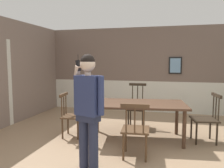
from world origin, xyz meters
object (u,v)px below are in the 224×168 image
Objects in this scene: chair_near_window at (206,118)px; chair_by_doorway at (71,115)px; dining_table at (136,107)px; chair_at_table_head at (135,130)px; person_figure at (88,105)px; chair_opposite_corner at (137,107)px.

chair_near_window is 2.71m from chair_by_doorway.
chair_at_table_head is at bearing -82.47° from dining_table.
chair_at_table_head is at bearing -119.61° from person_figure.
chair_opposite_corner reaches higher than dining_table.
chair_near_window is 0.57× the size of person_figure.
chair_opposite_corner reaches higher than chair_at_table_head.
person_figure is at bearing 28.90° from chair_by_doorway.
chair_near_window is 0.92× the size of chair_opposite_corner.
chair_at_table_head is (1.46, -0.70, 0.02)m from chair_by_doorway.
chair_near_window is 1.03× the size of chair_at_table_head.
chair_at_table_head is at bearing 121.78° from chair_near_window.
dining_table is 1.54m from person_figure.
person_figure is at bearing 122.35° from chair_near_window.
chair_near_window is at bearing 153.39° from chair_opposite_corner.
chair_by_doorway is (-2.69, -0.36, -0.02)m from chair_near_window.
chair_opposite_corner reaches higher than chair_by_doorway.
chair_opposite_corner is at bearing 92.76° from chair_at_table_head.
chair_opposite_corner is 0.62× the size of person_figure.
chair_by_doorway is (-1.34, -0.18, -0.22)m from dining_table.
chair_near_window is at bearing -120.76° from person_figure.
chair_by_doorway is 1.60m from person_figure.
chair_opposite_corner is (1.23, 1.06, 0.03)m from chair_by_doorway.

